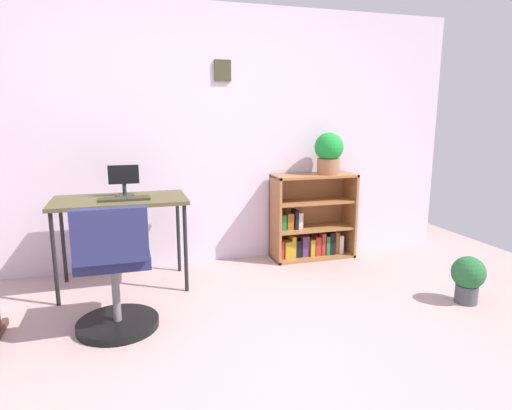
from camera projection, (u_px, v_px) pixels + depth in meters
ground_plane at (256, 397)px, 2.14m from camera, size 6.24×6.24×0.00m
wall_back at (187, 138)px, 3.93m from camera, size 5.20×0.12×2.31m
desk at (120, 206)px, 3.40m from camera, size 1.01×0.56×0.72m
monitor at (124, 180)px, 3.45m from camera, size 0.23×0.15×0.25m
keyboard at (125, 199)px, 3.32m from camera, size 0.38×0.13×0.02m
office_chair at (115, 277)px, 2.71m from camera, size 0.52×0.54×0.84m
bookshelf_low at (310, 221)px, 4.22m from camera, size 0.79×0.30×0.81m
potted_plant_on_shelf at (329, 152)px, 4.08m from camera, size 0.27×0.27×0.39m
potted_plant_floor at (468, 277)px, 3.18m from camera, size 0.24×0.24×0.35m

